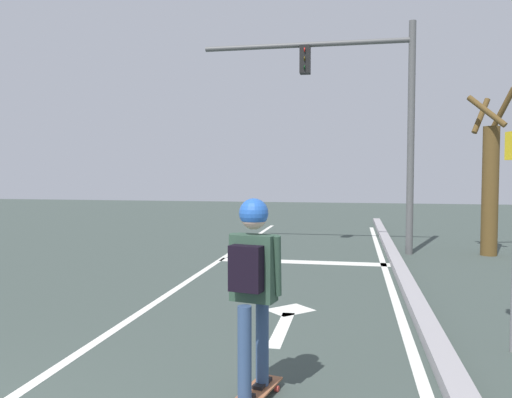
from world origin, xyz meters
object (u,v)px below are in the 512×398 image
skateboard (254,395)px  traffic_signal_mast (362,98)px  skater (253,272)px  roadside_tree (490,182)px

skateboard → traffic_signal_mast: (0.97, 8.08, 3.53)m
skater → skateboard: bearing=77.5°
roadside_tree → traffic_signal_mast: bearing=-176.5°
skater → roadside_tree: size_ratio=0.42×
skateboard → traffic_signal_mast: size_ratio=0.16×
skateboard → traffic_signal_mast: 8.87m
roadside_tree → skater: bearing=-114.8°
traffic_signal_mast → roadside_tree: 3.45m
skateboard → skater: (-0.00, -0.02, 1.02)m
skateboard → roadside_tree: size_ratio=0.22×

